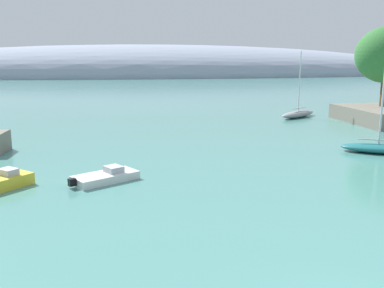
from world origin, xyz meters
The scene contains 5 objects.
distant_ridge centered at (6.22, 189.90, 0.00)m, with size 284.73×73.14×28.18m, color #8E99AD.
sailboat_grey_near_shore centered at (16.87, 44.77, 0.51)m, with size 7.01×5.68×8.89m.
sailboat_teal_mid_mooring centered at (14.77, 22.78, 0.48)m, with size 6.48×4.85×8.38m.
motorboat_yellow_foreground centered at (-14.42, 17.36, 0.41)m, with size 3.75×3.87×1.14m.
motorboat_white_outer centered at (-8.03, 17.87, 0.31)m, with size 4.59×3.85×0.92m.
Camera 1 is at (-6.68, -9.49, 8.00)m, focal length 39.33 mm.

